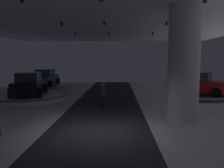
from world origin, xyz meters
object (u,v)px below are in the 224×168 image
display_car_far_right (199,84)px  display_platform_deep_left (45,87)px  column_right (184,64)px  display_car_deep_left (45,78)px  display_car_far_left (29,85)px  display_platform_far_left (30,97)px  visitor_walking_near (103,94)px  display_platform_far_right (199,96)px

display_car_far_right → display_platform_deep_left: size_ratio=0.84×
column_right → display_car_deep_left: (-10.79, 12.78, -1.69)m
column_right → display_car_far_left: (-9.83, 5.96, -1.65)m
display_platform_far_left → visitor_walking_near: size_ratio=3.52×
display_car_far_left → visitor_walking_near: display_car_far_left is taller
column_right → display_platform_deep_left: (-10.80, 12.75, -2.58)m
display_car_far_left → display_platform_deep_left: size_ratio=0.83×
display_platform_far_left → display_car_far_left: bearing=-80.4°
visitor_walking_near → display_platform_far_right: bearing=30.7°
display_platform_far_right → visitor_walking_near: visitor_walking_near is taller
display_car_deep_left → visitor_walking_near: bearing=-56.1°
column_right → display_car_deep_left: size_ratio=1.29×
display_platform_far_right → display_car_far_right: (-0.03, 0.02, 0.90)m
display_car_far_left → display_car_deep_left: (-0.97, 6.82, -0.04)m
display_platform_far_right → display_car_far_left: 13.08m
display_car_deep_left → display_car_far_left: bearing=-81.9°
display_car_deep_left → visitor_walking_near: 12.09m
column_right → display_platform_deep_left: bearing=130.3°
display_platform_far_right → display_car_far_right: 0.90m
display_platform_far_right → display_car_far_left: bearing=-175.2°
display_platform_far_right → display_car_deep_left: 15.13m
column_right → display_car_deep_left: 16.81m
display_car_deep_left → display_platform_deep_left: bearing=-90.9°
display_platform_far_left → display_car_far_left: 0.91m
column_right → display_platform_deep_left: column_right is taller
column_right → display_platform_far_left: column_right is taller
display_car_far_left → column_right: bearing=-31.2°
display_car_far_left → visitor_walking_near: bearing=-29.0°
display_car_deep_left → visitor_walking_near: size_ratio=2.68×
display_platform_far_right → display_car_far_right: bearing=148.1°
display_platform_far_right → display_car_deep_left: (-13.97, 5.73, 0.89)m
column_right → display_car_far_right: size_ratio=1.22×
column_right → display_platform_far_right: bearing=65.7°
display_platform_deep_left → column_right: bearing=-49.7°
display_car_far_right → display_platform_deep_left: 15.09m
column_right → visitor_walking_near: (-4.05, 2.75, -1.84)m
display_platform_far_right → visitor_walking_near: (-7.22, -4.30, 0.73)m
display_car_far_right → display_platform_far_left: bearing=-175.3°
column_right → display_car_far_left: column_right is taller
column_right → visitor_walking_near: size_ratio=3.46×
display_platform_far_left → display_car_far_right: bearing=4.7°
display_car_far_right → display_car_far_left: (-12.98, -1.11, 0.02)m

